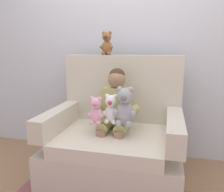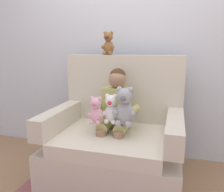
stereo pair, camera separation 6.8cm
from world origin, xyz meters
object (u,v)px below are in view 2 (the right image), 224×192
at_px(armchair, 116,141).
at_px(plush_pink, 96,111).
at_px(plush_grey, 125,107).
at_px(plush_brown_on_backrest, 108,44).
at_px(seated_child, 116,108).
at_px(plush_white, 111,109).

xyz_separation_m(armchair, plush_pink, (-0.13, -0.18, 0.34)).
relative_size(plush_grey, plush_brown_on_backrest, 1.40).
relative_size(armchair, plush_brown_on_backrest, 5.04).
relative_size(armchair, seated_child, 1.48).
relative_size(seated_child, plush_brown_on_backrest, 3.40).
relative_size(armchair, plush_grey, 3.60).
bearing_deg(plush_grey, plush_white, 154.30).
height_order(armchair, seated_child, armchair).
bearing_deg(plush_pink, seated_child, 56.89).
xyz_separation_m(plush_grey, plush_white, (-0.13, 0.03, -0.03)).
xyz_separation_m(plush_grey, plush_pink, (-0.25, -0.02, -0.04)).
bearing_deg(plush_pink, plush_white, 23.95).
bearing_deg(plush_white, plush_grey, -10.61).
bearing_deg(plush_white, plush_pink, -154.27).
bearing_deg(armchair, plush_brown_on_backrest, 117.93).
xyz_separation_m(seated_child, plush_pink, (-0.13, -0.19, 0.01)).
distance_m(plush_white, plush_brown_on_backrest, 0.74).
bearing_deg(armchair, seated_child, 119.13).
bearing_deg(plush_brown_on_backrest, plush_grey, -60.92).
xyz_separation_m(armchair, plush_grey, (0.12, -0.15, 0.38)).
bearing_deg(plush_grey, seated_child, 114.06).
distance_m(plush_pink, plush_brown_on_backrest, 0.77).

